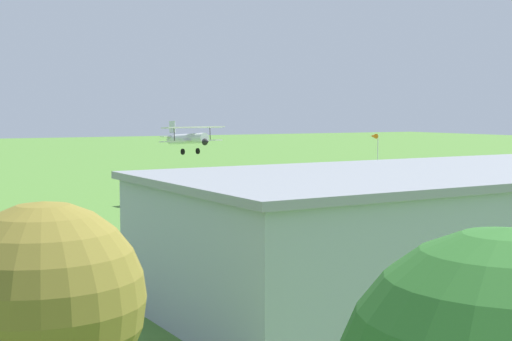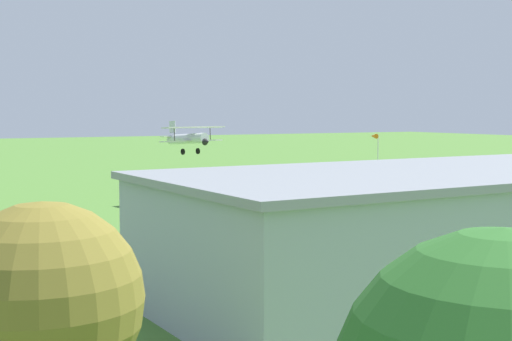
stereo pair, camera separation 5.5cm
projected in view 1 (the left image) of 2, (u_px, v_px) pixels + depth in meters
name	position (u px, v px, depth m)	size (l,w,h in m)	color
ground_plane	(216.00, 200.00, 77.55)	(400.00, 400.00, 0.00)	#47752D
hangar	(495.00, 225.00, 39.39)	(38.52, 15.34, 6.47)	#99A3AD
biplane	(189.00, 138.00, 76.68)	(7.28, 7.48, 3.50)	silver
car_silver	(72.00, 261.00, 41.67)	(1.99, 4.18, 1.66)	#B7B7BC
person_crossing_taxiway	(489.00, 217.00, 59.68)	(0.44, 0.44, 1.57)	#3F3F47
tree_behind_hangar_right	(46.00, 302.00, 17.42)	(4.83, 4.83, 7.23)	brown
windsock	(374.00, 140.00, 89.48)	(1.13, 1.36, 6.70)	silver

